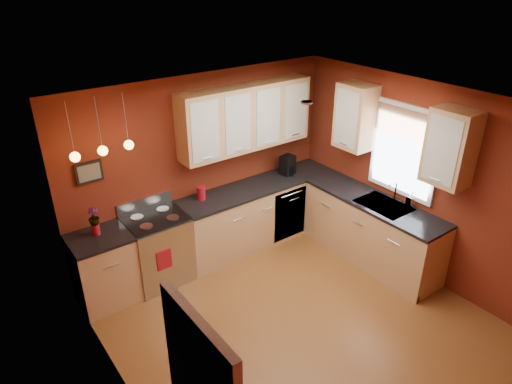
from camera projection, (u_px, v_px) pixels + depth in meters
floor at (300, 325)px, 5.41m from camera, size 4.20×4.20×0.00m
ceiling at (313, 112)px, 4.24m from camera, size 4.00×4.20×0.02m
wall_back at (204, 167)px, 6.33m from camera, size 4.00×0.02×2.60m
wall_front at (500, 353)px, 3.32m from camera, size 4.00×0.02×2.60m
wall_left at (126, 307)px, 3.76m from camera, size 0.02×4.20×2.60m
wall_right at (421, 183)px, 5.89m from camera, size 0.02×4.20×2.60m
base_cabinets_back_left at (104, 270)px, 5.62m from camera, size 0.70×0.60×0.90m
base_cabinets_back_right at (259, 214)px, 6.88m from camera, size 2.54×0.60×0.90m
base_cabinets_right at (371, 231)px, 6.43m from camera, size 0.60×2.10×0.90m
counter_back_left at (99, 238)px, 5.40m from camera, size 0.70×0.62×0.04m
counter_back_right at (259, 186)px, 6.67m from camera, size 2.54×0.62×0.04m
counter_right at (375, 202)px, 6.22m from camera, size 0.62×2.10×0.04m
gas_range at (158, 248)px, 5.99m from camera, size 0.76×0.64×1.11m
dishwasher_front at (290, 214)px, 6.87m from camera, size 0.60×0.02×0.80m
sink at (384, 206)px, 6.12m from camera, size 0.50×0.70×0.33m
window at (405, 148)px, 5.91m from camera, size 0.06×1.02×1.22m
upper_cabinets_back at (246, 117)px, 6.23m from camera, size 2.00×0.35×0.90m
upper_cabinets_right at (399, 131)px, 5.74m from camera, size 0.35×1.95×0.90m
wall_picture at (89, 172)px, 5.33m from camera, size 0.32×0.03×0.26m
pendant_lights at (103, 150)px, 4.98m from camera, size 0.71×0.11×0.66m
red_canister at (201, 193)px, 6.21m from camera, size 0.13×0.13×0.19m
red_vase at (96, 229)px, 5.41m from camera, size 0.09×0.09×0.15m
flowers at (94, 217)px, 5.33m from camera, size 0.15×0.15×0.23m
coffee_maker at (288, 166)px, 6.93m from camera, size 0.23×0.23×0.30m
soap_pump at (411, 199)px, 6.02m from camera, size 0.11×0.12×0.21m
dish_towel at (164, 260)px, 5.70m from camera, size 0.20×0.01×0.27m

